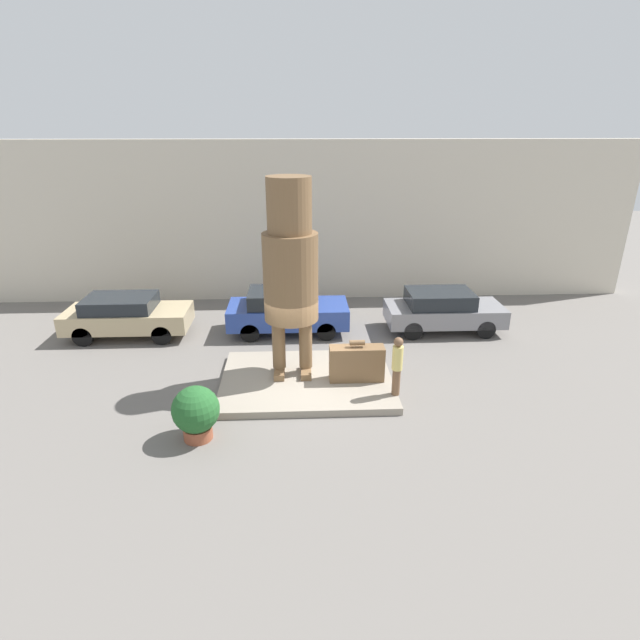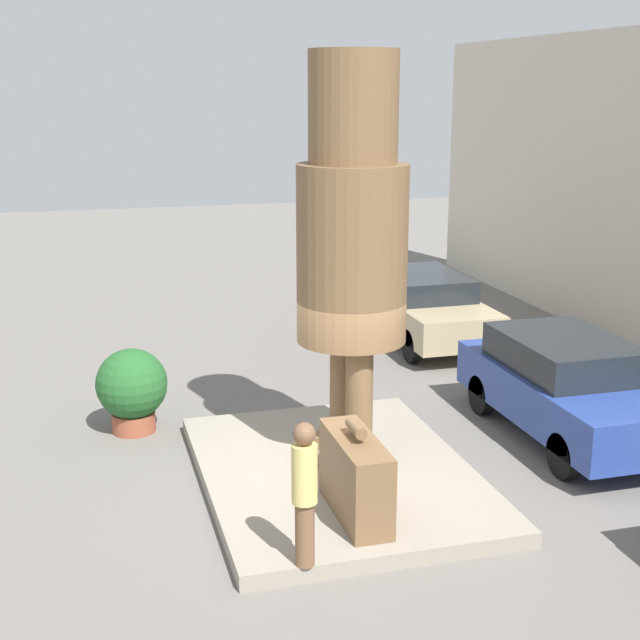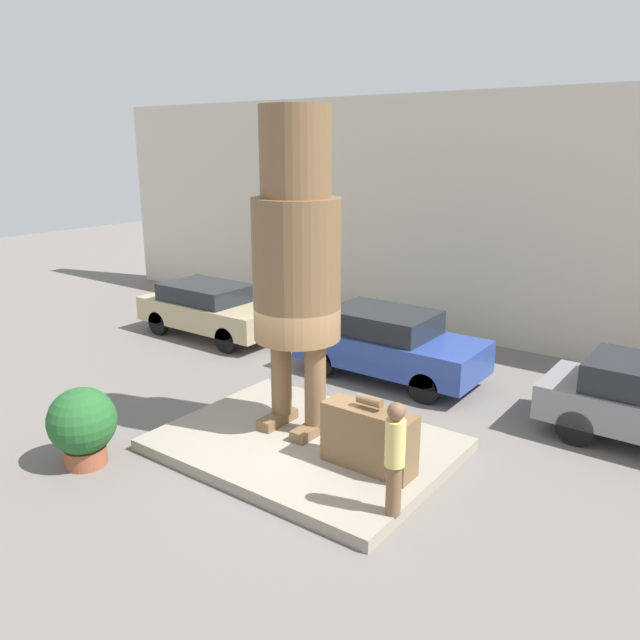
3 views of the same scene
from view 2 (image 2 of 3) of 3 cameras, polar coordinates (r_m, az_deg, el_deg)
The scene contains 8 objects.
ground_plane at distance 12.74m, azimuth 1.04°, elevation -10.27°, with size 60.00×60.00×0.00m, color slate.
pedestal at distance 12.69m, azimuth 1.04°, elevation -9.85°, with size 4.94×3.68×0.21m.
statue_figure at distance 12.17m, azimuth 2.07°, elevation 5.88°, with size 1.53×1.53×5.65m.
giant_suitcase at distance 11.15m, azimuth 2.30°, elevation -9.98°, with size 1.56×0.50×1.23m.
tourist at distance 9.90m, azimuth -0.99°, elevation -10.72°, with size 0.29×0.29×1.69m.
parked_car_tan at distance 19.33m, azimuth 6.69°, elevation 0.94°, with size 4.30×1.81×1.48m.
parked_car_blue at distance 14.50m, azimuth 15.53°, elevation -4.06°, with size 4.29×1.84×1.59m.
planter_pot at distance 14.52m, azimuth -11.95°, elevation -4.25°, with size 1.13×1.13×1.37m.
Camera 2 is at (11.05, -3.32, 5.40)m, focal length 50.00 mm.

